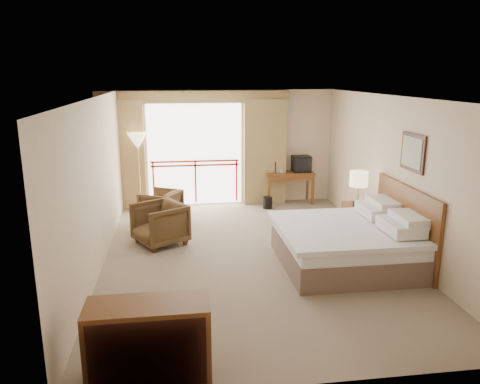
{
  "coord_description": "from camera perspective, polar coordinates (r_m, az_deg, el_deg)",
  "views": [
    {
      "loc": [
        -1.25,
        -7.48,
        3.06
      ],
      "look_at": [
        -0.15,
        0.4,
        1.04
      ],
      "focal_mm": 35.0,
      "sensor_mm": 36.0,
      "label": 1
    }
  ],
  "objects": [
    {
      "name": "floor",
      "position": [
        8.18,
        1.45,
        -7.76
      ],
      "size": [
        7.0,
        7.0,
        0.0
      ],
      "primitive_type": "plane",
      "color": "#826F57",
      "rests_on": "ground"
    },
    {
      "name": "ceiling",
      "position": [
        7.59,
        1.58,
        11.5
      ],
      "size": [
        7.0,
        7.0,
        0.0
      ],
      "primitive_type": "plane",
      "rotation": [
        3.14,
        0.0,
        0.0
      ],
      "color": "white",
      "rests_on": "wall_back"
    },
    {
      "name": "wall_back",
      "position": [
        11.18,
        -1.43,
        5.43
      ],
      "size": [
        5.0,
        0.0,
        5.0
      ],
      "primitive_type": "plane",
      "rotation": [
        1.57,
        0.0,
        0.0
      ],
      "color": "beige",
      "rests_on": "ground"
    },
    {
      "name": "wall_front",
      "position": [
        4.51,
        8.87,
        -8.26
      ],
      "size": [
        5.0,
        0.0,
        5.0
      ],
      "primitive_type": "plane",
      "rotation": [
        -1.57,
        0.0,
        0.0
      ],
      "color": "beige",
      "rests_on": "ground"
    },
    {
      "name": "wall_left",
      "position": [
        7.77,
        -16.99,
        0.88
      ],
      "size": [
        0.0,
        7.0,
        7.0
      ],
      "primitive_type": "plane",
      "rotation": [
        1.57,
        0.0,
        1.57
      ],
      "color": "beige",
      "rests_on": "ground"
    },
    {
      "name": "wall_right",
      "position": [
        8.54,
        18.32,
        1.94
      ],
      "size": [
        0.0,
        7.0,
        7.0
      ],
      "primitive_type": "plane",
      "rotation": [
        1.57,
        0.0,
        -1.57
      ],
      "color": "beige",
      "rests_on": "ground"
    },
    {
      "name": "balcony_door",
      "position": [
        11.12,
        -5.52,
        4.54
      ],
      "size": [
        2.4,
        0.0,
        2.4
      ],
      "primitive_type": "plane",
      "rotation": [
        1.57,
        0.0,
        0.0
      ],
      "color": "white",
      "rests_on": "wall_back"
    },
    {
      "name": "balcony_railing",
      "position": [
        11.18,
        -5.47,
        2.56
      ],
      "size": [
        2.09,
        0.03,
        1.02
      ],
      "color": "#A1220D",
      "rests_on": "wall_back"
    },
    {
      "name": "curtain_left",
      "position": [
        11.04,
        -14.1,
        4.37
      ],
      "size": [
        1.0,
        0.26,
        2.5
      ],
      "primitive_type": "cube",
      "color": "olive",
      "rests_on": "wall_back"
    },
    {
      "name": "curtain_right",
      "position": [
        11.18,
        3.01,
        4.89
      ],
      "size": [
        1.0,
        0.26,
        2.5
      ],
      "primitive_type": "cube",
      "color": "olive",
      "rests_on": "wall_back"
    },
    {
      "name": "valance",
      "position": [
        10.88,
        -5.67,
        11.47
      ],
      "size": [
        4.4,
        0.22,
        0.28
      ],
      "primitive_type": "cube",
      "color": "olive",
      "rests_on": "wall_back"
    },
    {
      "name": "hvac_vent",
      "position": [
        11.26,
        5.26,
        10.56
      ],
      "size": [
        0.5,
        0.04,
        0.5
      ],
      "primitive_type": "cube",
      "color": "silver",
      "rests_on": "wall_back"
    },
    {
      "name": "bed",
      "position": [
        7.88,
        13.06,
        -6.08
      ],
      "size": [
        2.13,
        2.06,
        0.97
      ],
      "color": "brown",
      "rests_on": "floor"
    },
    {
      "name": "headboard",
      "position": [
        8.18,
        19.51,
        -3.76
      ],
      "size": [
        0.06,
        2.1,
        1.3
      ],
      "primitive_type": "cube",
      "color": "brown",
      "rests_on": "wall_right"
    },
    {
      "name": "framed_art",
      "position": [
        7.91,
        20.3,
        4.55
      ],
      "size": [
        0.04,
        0.72,
        0.6
      ],
      "color": "black",
      "rests_on": "wall_right"
    },
    {
      "name": "nightstand",
      "position": [
        9.19,
        14.1,
        -3.48
      ],
      "size": [
        0.47,
        0.56,
        0.66
      ],
      "primitive_type": "cube",
      "rotation": [
        0.0,
        0.0,
        0.01
      ],
      "color": "brown",
      "rests_on": "floor"
    },
    {
      "name": "table_lamp",
      "position": [
        9.03,
        14.29,
        1.48
      ],
      "size": [
        0.34,
        0.34,
        0.61
      ],
      "rotation": [
        0.0,
        0.0,
        0.01
      ],
      "color": "tan",
      "rests_on": "nightstand"
    },
    {
      "name": "phone",
      "position": [
        8.93,
        14.3,
        -1.49
      ],
      "size": [
        0.21,
        0.17,
        0.09
      ],
      "primitive_type": "cube",
      "rotation": [
        0.0,
        0.0,
        -0.11
      ],
      "color": "black",
      "rests_on": "nightstand"
    },
    {
      "name": "desk",
      "position": [
        11.41,
        5.91,
        1.66
      ],
      "size": [
        1.17,
        0.56,
        0.76
      ],
      "rotation": [
        0.0,
        0.0,
        0.06
      ],
      "color": "brown",
      "rests_on": "floor"
    },
    {
      "name": "tv",
      "position": [
        11.36,
        7.5,
        3.42
      ],
      "size": [
        0.43,
        0.34,
        0.39
      ],
      "rotation": [
        0.0,
        0.0,
        -0.06
      ],
      "color": "black",
      "rests_on": "desk"
    },
    {
      "name": "coffee_maker",
      "position": [
        11.22,
        4.27,
        3.06
      ],
      "size": [
        0.13,
        0.13,
        0.27
      ],
      "primitive_type": "cylinder",
      "rotation": [
        0.0,
        0.0,
        0.04
      ],
      "color": "black",
      "rests_on": "desk"
    },
    {
      "name": "cup",
      "position": [
        11.22,
        5.07,
        2.58
      ],
      "size": [
        0.06,
        0.06,
        0.09
      ],
      "primitive_type": "cylinder",
      "rotation": [
        0.0,
        0.0,
        0.0
      ],
      "color": "white",
      "rests_on": "desk"
    },
    {
      "name": "wastebasket",
      "position": [
        10.93,
        3.38,
        -1.31
      ],
      "size": [
        0.22,
        0.22,
        0.27
      ],
      "primitive_type": "cylinder",
      "rotation": [
        0.0,
        0.0,
        0.02
      ],
      "color": "black",
      "rests_on": "floor"
    },
    {
      "name": "armchair_far",
      "position": [
        10.15,
        -9.56,
        -3.53
      ],
      "size": [
        1.0,
        0.99,
        0.67
      ],
      "primitive_type": "imported",
      "rotation": [
        0.0,
        0.0,
        -2.09
      ],
      "color": "#402C19",
      "rests_on": "floor"
    },
    {
      "name": "armchair_near",
      "position": [
        8.85,
        -9.65,
        -6.22
      ],
      "size": [
        1.15,
        1.14,
        0.77
      ],
      "primitive_type": "imported",
      "rotation": [
        0.0,
        0.0,
        -1.05
      ],
      "color": "#402C19",
      "rests_on": "floor"
    },
    {
      "name": "side_table",
      "position": [
        9.45,
        -10.65,
        -2.69
      ],
      "size": [
        0.47,
        0.47,
        0.51
      ],
      "rotation": [
        0.0,
        0.0,
        -0.38
      ],
      "color": "black",
      "rests_on": "floor"
    },
    {
      "name": "book",
      "position": [
        9.4,
        -10.7,
        -1.72
      ],
      "size": [
        0.18,
        0.23,
        0.02
      ],
      "primitive_type": "imported",
      "rotation": [
        0.0,
        0.0,
        0.05
      ],
      "color": "white",
      "rests_on": "side_table"
    },
    {
      "name": "floor_lamp",
      "position": [
        10.75,
        -12.38,
        5.76
      ],
      "size": [
        0.46,
        0.46,
        1.79
      ],
      "rotation": [
        0.0,
        0.0,
        -0.17
      ],
      "color": "tan",
      "rests_on": "floor"
    },
    {
      "name": "dresser",
      "position": [
        5.08,
        -11.06,
        -17.42
      ],
      "size": [
        1.25,
        0.53,
        0.83
      ],
      "rotation": [
        0.0,
        0.0,
        -0.04
      ],
      "color": "brown",
      "rests_on": "floor"
    }
  ]
}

